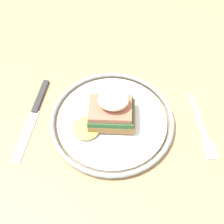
{
  "coord_description": "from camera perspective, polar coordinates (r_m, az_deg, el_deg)",
  "views": [
    {
      "loc": [
        -0.05,
        0.37,
        1.22
      ],
      "look_at": [
        -0.04,
        0.06,
        0.78
      ],
      "focal_mm": 45.0,
      "sensor_mm": 36.0,
      "label": 1
    }
  ],
  "objects": [
    {
      "name": "fork",
      "position": [
        0.58,
        17.86,
        -3.16
      ],
      "size": [
        0.04,
        0.15,
        0.0
      ],
      "color": "silver",
      "rests_on": "dining_table"
    },
    {
      "name": "dining_table",
      "position": [
        0.7,
        -3.02,
        -3.4
      ],
      "size": [
        0.94,
        0.81,
        0.74
      ],
      "color": "tan",
      "rests_on": "ground_plane"
    },
    {
      "name": "plate",
      "position": [
        0.56,
        -0.0,
        -1.62
      ],
      "size": [
        0.25,
        0.25,
        0.02
      ],
      "color": "silver",
      "rests_on": "dining_table"
    },
    {
      "name": "sandwich",
      "position": [
        0.53,
        -0.18,
        0.37
      ],
      "size": [
        0.12,
        0.09,
        0.07
      ],
      "color": "#9E703D",
      "rests_on": "plate"
    },
    {
      "name": "ground_plane",
      "position": [
        1.27,
        -1.74,
        -18.44
      ],
      "size": [
        6.0,
        6.0,
        0.0
      ],
      "primitive_type": "plane",
      "color": "#9E9993"
    },
    {
      "name": "knife",
      "position": [
        0.6,
        -15.46,
        -0.1
      ],
      "size": [
        0.04,
        0.19,
        0.01
      ],
      "color": "#2D2D2D",
      "rests_on": "dining_table"
    }
  ]
}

